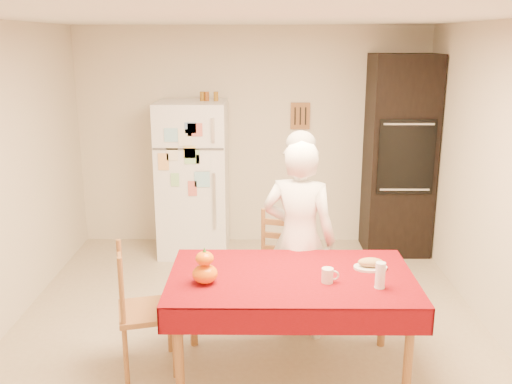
{
  "coord_description": "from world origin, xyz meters",
  "views": [
    {
      "loc": [
        0.1,
        -4.26,
        2.35
      ],
      "look_at": [
        0.06,
        0.2,
        1.15
      ],
      "focal_mm": 40.0,
      "sensor_mm": 36.0,
      "label": 1
    }
  ],
  "objects_px": {
    "dining_table": "(291,285)",
    "chair_left": "(138,305)",
    "refrigerator": "(193,178)",
    "coffee_mug": "(327,275)",
    "wine_glass": "(380,275)",
    "pumpkin_lower": "(205,274)",
    "bread_plate": "(370,268)",
    "oven_cabinet": "(399,156)",
    "chair_far": "(280,264)",
    "seated_woman": "(299,239)"
  },
  "relations": [
    {
      "from": "dining_table",
      "to": "chair_left",
      "type": "distance_m",
      "value": 1.11
    },
    {
      "from": "refrigerator",
      "to": "coffee_mug",
      "type": "xyz_separation_m",
      "value": [
        1.2,
        -2.59,
        -0.04
      ]
    },
    {
      "from": "chair_left",
      "to": "wine_glass",
      "type": "bearing_deg",
      "value": -113.1
    },
    {
      "from": "dining_table",
      "to": "pumpkin_lower",
      "type": "xyz_separation_m",
      "value": [
        -0.59,
        -0.13,
        0.13
      ]
    },
    {
      "from": "chair_left",
      "to": "pumpkin_lower",
      "type": "height_order",
      "value": "chair_left"
    },
    {
      "from": "pumpkin_lower",
      "to": "bread_plate",
      "type": "height_order",
      "value": "pumpkin_lower"
    },
    {
      "from": "oven_cabinet",
      "to": "wine_glass",
      "type": "relative_size",
      "value": 12.5
    },
    {
      "from": "coffee_mug",
      "to": "dining_table",
      "type": "bearing_deg",
      "value": 154.4
    },
    {
      "from": "chair_far",
      "to": "chair_left",
      "type": "bearing_deg",
      "value": -127.37
    },
    {
      "from": "refrigerator",
      "to": "coffee_mug",
      "type": "bearing_deg",
      "value": -65.15
    },
    {
      "from": "oven_cabinet",
      "to": "pumpkin_lower",
      "type": "bearing_deg",
      "value": -125.73
    },
    {
      "from": "coffee_mug",
      "to": "seated_woman",
      "type": "bearing_deg",
      "value": 101.5
    },
    {
      "from": "pumpkin_lower",
      "to": "wine_glass",
      "type": "height_order",
      "value": "wine_glass"
    },
    {
      "from": "dining_table",
      "to": "chair_left",
      "type": "relative_size",
      "value": 1.79
    },
    {
      "from": "chair_far",
      "to": "wine_glass",
      "type": "distance_m",
      "value": 1.24
    },
    {
      "from": "chair_far",
      "to": "refrigerator",
      "type": "bearing_deg",
      "value": 135.11
    },
    {
      "from": "coffee_mug",
      "to": "pumpkin_lower",
      "type": "distance_m",
      "value": 0.82
    },
    {
      "from": "chair_far",
      "to": "pumpkin_lower",
      "type": "bearing_deg",
      "value": -103.42
    },
    {
      "from": "refrigerator",
      "to": "chair_left",
      "type": "height_order",
      "value": "refrigerator"
    },
    {
      "from": "dining_table",
      "to": "wine_glass",
      "type": "relative_size",
      "value": 9.66
    },
    {
      "from": "chair_left",
      "to": "seated_woman",
      "type": "distance_m",
      "value": 1.34
    },
    {
      "from": "oven_cabinet",
      "to": "bread_plate",
      "type": "height_order",
      "value": "oven_cabinet"
    },
    {
      "from": "wine_glass",
      "to": "seated_woman",
      "type": "bearing_deg",
      "value": 121.12
    },
    {
      "from": "coffee_mug",
      "to": "bread_plate",
      "type": "xyz_separation_m",
      "value": [
        0.33,
        0.24,
        -0.04
      ]
    },
    {
      "from": "oven_cabinet",
      "to": "wine_glass",
      "type": "height_order",
      "value": "oven_cabinet"
    },
    {
      "from": "pumpkin_lower",
      "to": "bread_plate",
      "type": "distance_m",
      "value": 1.19
    },
    {
      "from": "chair_far",
      "to": "bread_plate",
      "type": "xyz_separation_m",
      "value": [
        0.62,
        -0.7,
        0.26
      ]
    },
    {
      "from": "dining_table",
      "to": "bread_plate",
      "type": "relative_size",
      "value": 7.08
    },
    {
      "from": "refrigerator",
      "to": "bread_plate",
      "type": "height_order",
      "value": "refrigerator"
    },
    {
      "from": "chair_left",
      "to": "seated_woman",
      "type": "bearing_deg",
      "value": -79.74
    },
    {
      "from": "seated_woman",
      "to": "wine_glass",
      "type": "height_order",
      "value": "seated_woman"
    },
    {
      "from": "dining_table",
      "to": "pumpkin_lower",
      "type": "height_order",
      "value": "pumpkin_lower"
    },
    {
      "from": "wine_glass",
      "to": "dining_table",
      "type": "bearing_deg",
      "value": 161.18
    },
    {
      "from": "dining_table",
      "to": "pumpkin_lower",
      "type": "relative_size",
      "value": 9.87
    },
    {
      "from": "seated_woman",
      "to": "dining_table",
      "type": "bearing_deg",
      "value": 97.37
    },
    {
      "from": "oven_cabinet",
      "to": "pumpkin_lower",
      "type": "distance_m",
      "value": 3.27
    },
    {
      "from": "wine_glass",
      "to": "coffee_mug",
      "type": "bearing_deg",
      "value": 166.31
    },
    {
      "from": "oven_cabinet",
      "to": "coffee_mug",
      "type": "xyz_separation_m",
      "value": [
        -1.08,
        -2.63,
        -0.29
      ]
    },
    {
      "from": "seated_woman",
      "to": "bread_plate",
      "type": "distance_m",
      "value": 0.68
    },
    {
      "from": "oven_cabinet",
      "to": "seated_woman",
      "type": "xyz_separation_m",
      "value": [
        -1.23,
        -1.92,
        -0.29
      ]
    },
    {
      "from": "dining_table",
      "to": "chair_far",
      "type": "height_order",
      "value": "chair_far"
    },
    {
      "from": "chair_left",
      "to": "bread_plate",
      "type": "bearing_deg",
      "value": -102.16
    },
    {
      "from": "dining_table",
      "to": "chair_left",
      "type": "height_order",
      "value": "chair_left"
    },
    {
      "from": "coffee_mug",
      "to": "bread_plate",
      "type": "bearing_deg",
      "value": 35.4
    },
    {
      "from": "coffee_mug",
      "to": "pumpkin_lower",
      "type": "relative_size",
      "value": 0.58
    },
    {
      "from": "chair_far",
      "to": "seated_woman",
      "type": "relative_size",
      "value": 0.59
    },
    {
      "from": "pumpkin_lower",
      "to": "chair_left",
      "type": "bearing_deg",
      "value": 160.69
    },
    {
      "from": "refrigerator",
      "to": "chair_left",
      "type": "xyz_separation_m",
      "value": [
        -0.13,
        -2.42,
        -0.34
      ]
    },
    {
      "from": "pumpkin_lower",
      "to": "bread_plate",
      "type": "relative_size",
      "value": 0.72
    },
    {
      "from": "oven_cabinet",
      "to": "chair_far",
      "type": "xyz_separation_m",
      "value": [
        -1.37,
        -1.7,
        -0.59
      ]
    }
  ]
}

